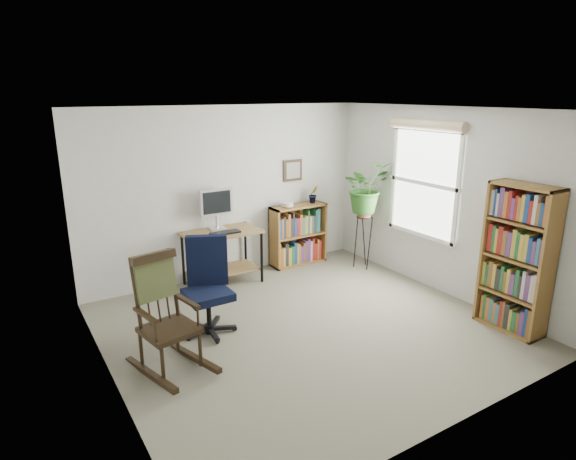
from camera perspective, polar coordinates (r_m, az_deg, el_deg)
floor at (r=5.57m, az=2.23°, el=-11.43°), size 4.20×4.00×0.00m
ceiling at (r=4.94m, az=2.54°, el=14.10°), size 4.20×4.00×0.00m
wall_back at (r=6.82m, az=-7.17°, el=4.39°), size 4.20×0.00×2.40m
wall_front at (r=3.74m, az=20.04°, el=-6.48°), size 4.20×0.00×2.40m
wall_left at (r=4.35m, az=-21.18°, el=-3.43°), size 0.00×4.00×2.40m
wall_right at (r=6.51m, az=17.85°, el=3.17°), size 0.00×4.00×2.40m
window at (r=6.63m, az=15.81°, el=5.33°), size 0.12×1.20×1.50m
desk at (r=6.68m, az=-7.76°, el=-3.25°), size 1.04×0.57×0.75m
monitor at (r=6.61m, az=-8.48°, el=2.45°), size 0.46×0.16×0.56m
keyboard at (r=6.45m, az=-7.44°, el=-0.31°), size 0.40×0.15×0.02m
office_chair at (r=5.29m, az=-9.51°, el=-6.72°), size 0.78×0.78×1.08m
rocking_chair at (r=4.68m, az=-13.99°, el=-9.68°), size 0.77×1.08×1.15m
low_bookshelf at (r=7.35m, az=1.21°, el=-0.56°), size 0.88×0.29×0.92m
tall_bookshelf at (r=5.78m, az=25.52°, el=-3.14°), size 0.31×0.72×1.65m
plant_stand at (r=7.27m, az=8.90°, el=-0.94°), size 0.31×0.31×0.93m
spider_plant at (r=7.03m, az=9.30°, el=7.87°), size 1.69×1.88×1.46m
potted_plant_small at (r=7.38m, az=3.02°, el=3.63°), size 0.13×0.24×0.11m
framed_picture at (r=7.26m, az=0.60°, el=7.08°), size 0.32×0.04×0.32m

